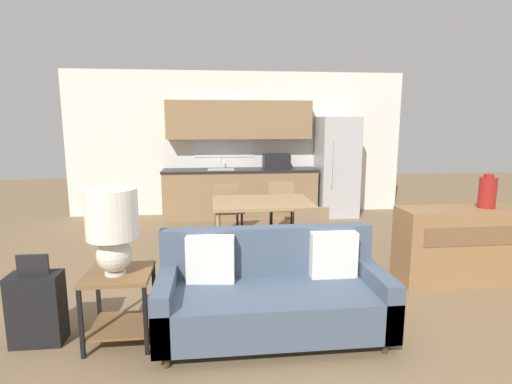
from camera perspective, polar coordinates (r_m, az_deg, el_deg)
The scene contains 14 objects.
ground_plane at distance 3.57m, azimuth 3.05°, elevation -19.52°, with size 20.00×20.00×0.00m, color #7F6647.
wall_back at distance 7.72m, azimuth -2.50°, elevation 6.94°, with size 6.40×0.07×2.70m.
kitchen_counter at distance 7.47m, azimuth -2.18°, elevation 2.90°, with size 2.85×0.65×2.15m.
refrigerator at distance 7.70m, azimuth 11.45°, elevation 3.55°, with size 0.70×0.75×1.86m.
dining_table at distance 5.32m, azimuth 0.85°, elevation -1.94°, with size 1.31×0.98×0.72m.
couch at distance 3.44m, azimuth 2.24°, elevation -14.36°, with size 1.85×0.80×0.85m.
side_table at distance 3.47m, azimuth -18.89°, elevation -13.69°, with size 0.51×0.51×0.58m.
table_lamp at distance 3.26m, azimuth -19.83°, elevation -4.37°, with size 0.39×0.39×0.68m.
credenza at distance 4.96m, azimuth 26.77°, elevation -6.80°, with size 1.30×0.47×0.83m.
vase at distance 5.00m, azimuth 30.16°, elevation -0.02°, with size 0.18×0.18×0.37m.
dining_chair_far_left at distance 6.10m, azimuth -4.07°, elevation -2.19°, with size 0.47×0.47×0.82m.
dining_chair_near_right at distance 4.65m, azimuth 7.35°, elevation -6.08°, with size 0.46×0.46×0.82m.
dining_chair_far_right at distance 6.28m, azimuth 3.69°, elevation -1.84°, with size 0.46×0.46×0.82m.
suitcase at distance 3.73m, azimuth -28.80°, elevation -14.33°, with size 0.39×0.22×0.74m.
Camera 1 is at (-0.52, -3.06, 1.75)m, focal length 28.00 mm.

